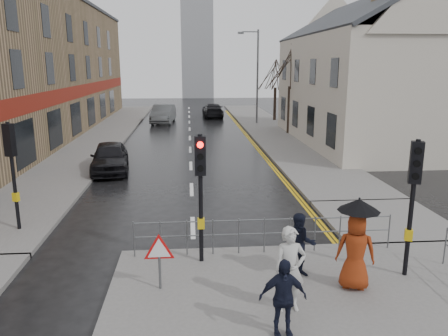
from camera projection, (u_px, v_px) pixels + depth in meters
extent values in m
plane|color=black|center=(194.00, 269.00, 11.42)|extent=(120.00, 120.00, 0.00)
cube|color=#605E5B|center=(104.00, 134.00, 33.19)|extent=(4.00, 44.00, 0.14)
cube|color=#605E5B|center=(268.00, 128.00, 36.16)|extent=(4.00, 40.00, 0.14)
cube|color=#605E5B|center=(384.00, 220.00, 14.82)|extent=(4.00, 4.20, 0.14)
cube|color=#927554|center=(18.00, 68.00, 30.65)|extent=(8.00, 42.00, 10.00)
cube|color=beige|center=(370.00, 91.00, 29.01)|extent=(9.00, 16.00, 7.00)
cube|color=#927554|center=(370.00, 8.00, 31.67)|extent=(0.70, 0.90, 1.80)
cube|color=gray|center=(197.00, 40.00, 69.58)|extent=(5.00, 5.00, 18.00)
cylinder|color=black|center=(201.00, 199.00, 11.20)|extent=(0.11, 0.11, 3.40)
cube|color=black|center=(200.00, 156.00, 10.94)|extent=(0.28, 0.22, 1.00)
cylinder|color=#FF0C07|center=(200.00, 145.00, 10.73)|extent=(0.16, 0.04, 0.16)
cylinder|color=black|center=(200.00, 157.00, 10.80)|extent=(0.16, 0.04, 0.16)
cylinder|color=black|center=(200.00, 169.00, 10.87)|extent=(0.16, 0.04, 0.16)
cube|color=gold|center=(201.00, 223.00, 11.35)|extent=(0.18, 0.14, 0.28)
cylinder|color=black|center=(411.00, 209.00, 10.43)|extent=(0.11, 0.11, 3.40)
cube|color=black|center=(416.00, 163.00, 10.17)|extent=(0.34, 0.30, 1.00)
cylinder|color=black|center=(418.00, 151.00, 9.97)|extent=(0.16, 0.09, 0.16)
cylinder|color=black|center=(417.00, 164.00, 10.04)|extent=(0.16, 0.09, 0.16)
cylinder|color=black|center=(416.00, 176.00, 10.10)|extent=(0.16, 0.09, 0.16)
cube|color=gold|center=(409.00, 235.00, 10.58)|extent=(0.22, 0.19, 0.28)
cylinder|color=black|center=(14.00, 177.00, 13.47)|extent=(0.11, 0.11, 3.40)
cube|color=black|center=(9.00, 140.00, 13.20)|extent=(0.34, 0.30, 1.00)
cylinder|color=black|center=(12.00, 130.00, 13.26)|extent=(0.16, 0.09, 0.16)
cylinder|color=black|center=(13.00, 139.00, 13.33)|extent=(0.16, 0.09, 0.16)
cylinder|color=black|center=(14.00, 149.00, 13.40)|extent=(0.16, 0.09, 0.16)
cube|color=gold|center=(16.00, 197.00, 13.62)|extent=(0.22, 0.19, 0.28)
cylinder|color=#595B5E|center=(134.00, 239.00, 11.72)|extent=(0.04, 0.04, 1.00)
cylinder|color=#595B5E|center=(389.00, 231.00, 12.28)|extent=(0.04, 0.04, 1.00)
cylinder|color=#595B5E|center=(265.00, 220.00, 11.90)|extent=(7.10, 0.04, 0.04)
cylinder|color=#595B5E|center=(264.00, 233.00, 11.99)|extent=(7.10, 0.04, 0.04)
cylinder|color=#595B5E|center=(445.00, 246.00, 11.30)|extent=(0.04, 0.04, 1.00)
cylinder|color=#595B5E|center=(160.00, 271.00, 10.06)|extent=(0.06, 0.06, 0.85)
cylinder|color=red|center=(159.00, 250.00, 9.94)|extent=(0.80, 0.03, 0.80)
cylinder|color=white|center=(159.00, 251.00, 9.92)|extent=(0.60, 0.03, 0.60)
cylinder|color=#595B5E|center=(257.00, 77.00, 38.09)|extent=(0.16, 0.16, 8.00)
cylinder|color=#595B5E|center=(250.00, 32.00, 37.15)|extent=(1.40, 0.10, 0.10)
cube|color=#595B5E|center=(241.00, 33.00, 37.11)|extent=(0.50, 0.25, 0.18)
cylinder|color=#31251B|center=(289.00, 110.00, 32.91)|extent=(0.26, 0.26, 3.50)
cylinder|color=#31251B|center=(275.00, 104.00, 40.76)|extent=(0.26, 0.26, 3.00)
imported|color=#B9B9B5|center=(290.00, 269.00, 9.08)|extent=(0.70, 0.49, 1.84)
imported|color=black|center=(300.00, 245.00, 10.59)|extent=(0.83, 0.68, 1.60)
imported|color=maroon|center=(356.00, 251.00, 10.00)|extent=(1.03, 0.83, 1.82)
cylinder|color=black|center=(356.00, 247.00, 9.98)|extent=(0.02, 0.02, 2.02)
cone|color=black|center=(359.00, 205.00, 9.74)|extent=(0.96, 0.96, 0.28)
imported|color=black|center=(283.00, 298.00, 8.23)|extent=(0.92, 0.40, 1.57)
imported|color=black|center=(110.00, 157.00, 21.62)|extent=(2.26, 4.53, 1.48)
imported|color=#45484A|center=(163.00, 114.00, 39.80)|extent=(2.21, 5.19, 1.66)
imported|color=black|center=(213.00, 110.00, 44.19)|extent=(2.05, 4.85, 1.40)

